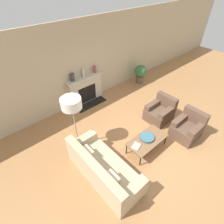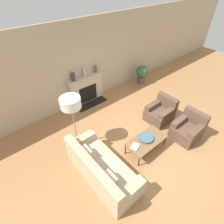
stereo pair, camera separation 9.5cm
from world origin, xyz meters
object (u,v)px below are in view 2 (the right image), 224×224
(couch, at_px, (101,169))
(floor_lamp, at_px, (71,105))
(armchair_near, at_px, (188,129))
(mantel_vase_center_left, at_px, (84,72))
(armchair_far, at_px, (161,112))
(mantel_vase_left, at_px, (73,77))
(mantel_vase_center_right, at_px, (96,69))
(coffee_table, at_px, (147,141))
(book, at_px, (135,147))
(potted_plant, at_px, (142,73))
(fireplace, at_px, (87,89))
(bowl, at_px, (146,138))

(couch, height_order, floor_lamp, floor_lamp)
(armchair_near, bearing_deg, mantel_vase_center_left, -159.96)
(armchair_far, height_order, floor_lamp, floor_lamp)
(mantel_vase_left, height_order, mantel_vase_center_right, mantel_vase_left)
(coffee_table, bearing_deg, armchair_near, -19.06)
(mantel_vase_left, height_order, mantel_vase_center_left, mantel_vase_center_left)
(floor_lamp, distance_m, mantel_vase_center_right, 2.53)
(book, relative_size, mantel_vase_center_left, 0.95)
(potted_plant, bearing_deg, armchair_far, -122.83)
(fireplace, bearing_deg, floor_lamp, -131.84)
(coffee_table, bearing_deg, floor_lamp, 133.87)
(armchair_far, distance_m, mantel_vase_center_left, 2.95)
(couch, height_order, mantel_vase_center_right, mantel_vase_center_right)
(coffee_table, height_order, book, book)
(couch, height_order, potted_plant, couch)
(mantel_vase_center_left, height_order, potted_plant, mantel_vase_center_left)
(floor_lamp, bearing_deg, fireplace, 48.16)
(armchair_near, distance_m, armchair_far, 1.01)
(armchair_far, height_order, potted_plant, armchair_far)
(coffee_table, xyz_separation_m, potted_plant, (2.70, 2.65, 0.11))
(couch, bearing_deg, coffee_table, -95.45)
(armchair_far, relative_size, potted_plant, 1.01)
(couch, xyz_separation_m, mantel_vase_center_right, (2.02, 2.90, 0.87))
(couch, bearing_deg, armchair_far, -81.71)
(armchair_near, bearing_deg, floor_lamp, -124.83)
(mantel_vase_center_left, bearing_deg, potted_plant, -8.52)
(bowl, height_order, potted_plant, potted_plant)
(coffee_table, bearing_deg, bowl, 59.56)
(couch, xyz_separation_m, coffee_table, (1.47, -0.14, 0.05))
(fireplace, bearing_deg, mantel_vase_left, 178.13)
(floor_lamp, xyz_separation_m, mantel_vase_center_right, (1.92, 1.63, -0.26))
(armchair_near, relative_size, book, 2.69)
(mantel_vase_center_right, bearing_deg, mantel_vase_center_left, 180.00)
(armchair_far, relative_size, mantel_vase_center_left, 2.57)
(armchair_far, distance_m, potted_plant, 2.50)
(book, bearing_deg, mantel_vase_center_left, 62.62)
(bowl, bearing_deg, armchair_far, 21.23)
(fireplace, height_order, book, fireplace)
(couch, bearing_deg, floor_lamp, -4.69)
(bowl, xyz_separation_m, mantel_vase_center_left, (0.04, 3.01, 0.79))
(couch, bearing_deg, potted_plant, -58.93)
(coffee_table, bearing_deg, book, 174.64)
(fireplace, bearing_deg, bowl, -91.09)
(fireplace, relative_size, armchair_far, 1.79)
(mantel_vase_center_right, relative_size, potted_plant, 0.31)
(bowl, xyz_separation_m, potted_plant, (2.67, 2.61, 0.05))
(bowl, bearing_deg, coffee_table, -120.44)
(potted_plant, bearing_deg, floor_lamp, -163.13)
(armchair_far, bearing_deg, mantel_vase_center_right, -162.51)
(couch, height_order, bowl, couch)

